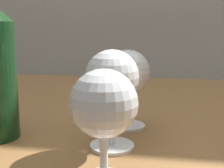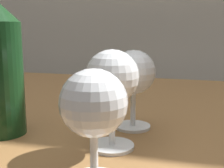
% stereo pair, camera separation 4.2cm
% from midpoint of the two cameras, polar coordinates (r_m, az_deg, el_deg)
% --- Properties ---
extents(dining_table, '(1.48, 0.87, 0.75)m').
position_cam_midpoint_polar(dining_table, '(0.66, 14.35, -12.87)').
color(dining_table, brown).
rests_on(dining_table, ground_plane).
extents(wine_glass_port, '(0.07, 0.07, 0.13)m').
position_cam_midpoint_polar(wine_glass_port, '(0.31, 0.22, -4.68)').
color(wine_glass_port, white).
rests_on(wine_glass_port, dining_table).
extents(wine_glass_white, '(0.08, 0.08, 0.14)m').
position_cam_midpoint_polar(wine_glass_white, '(0.42, 2.87, 0.80)').
color(wine_glass_white, white).
rests_on(wine_glass_white, dining_table).
extents(wine_glass_chardonnay, '(0.08, 0.08, 0.14)m').
position_cam_midpoint_polar(wine_glass_chardonnay, '(0.51, 6.49, 1.85)').
color(wine_glass_chardonnay, white).
rests_on(wine_glass_chardonnay, dining_table).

